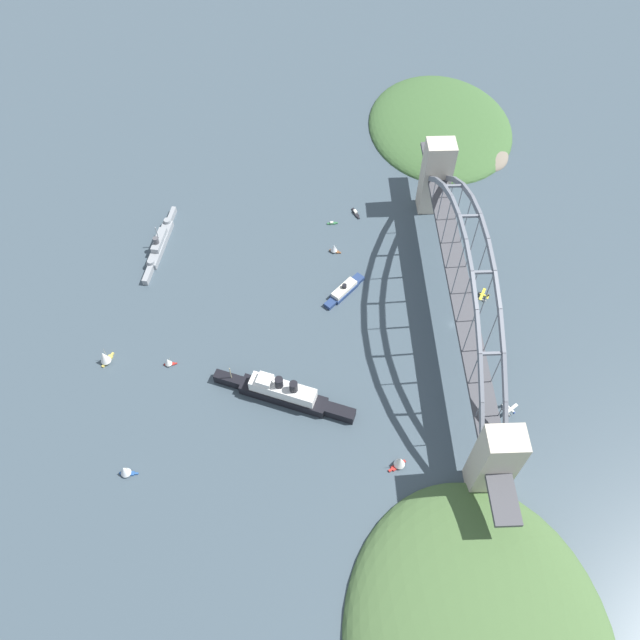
{
  "coord_description": "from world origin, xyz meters",
  "views": [
    {
      "loc": [
        -212.38,
        86.54,
        308.81
      ],
      "look_at": [
        0.0,
        79.24,
        8.0
      ],
      "focal_mm": 35.3,
      "sensor_mm": 36.0,
      "label": 1
    }
  ],
  "objects_px": {
    "small_boat_2": "(332,223)",
    "small_boat_5": "(125,471)",
    "small_boat_0": "(168,362)",
    "seaplane_second_in_formation": "(509,409)",
    "small_boat_6": "(400,462)",
    "harbor_arch_bridge": "(461,294)",
    "harbor_ferry_steamer": "(344,290)",
    "small_boat_4": "(104,357)",
    "seaplane_taxiing_near_bridge": "(483,296)",
    "small_boat_3": "(334,248)",
    "small_boat_1": "(356,213)",
    "ocean_liner": "(284,393)",
    "naval_cruiser": "(160,244)"
  },
  "relations": [
    {
      "from": "small_boat_2",
      "to": "small_boat_5",
      "type": "height_order",
      "value": "small_boat_5"
    },
    {
      "from": "small_boat_2",
      "to": "small_boat_0",
      "type": "bearing_deg",
      "value": 137.5
    },
    {
      "from": "seaplane_second_in_formation",
      "to": "small_boat_6",
      "type": "height_order",
      "value": "small_boat_6"
    },
    {
      "from": "seaplane_second_in_formation",
      "to": "small_boat_0",
      "type": "bearing_deg",
      "value": 79.19
    },
    {
      "from": "harbor_arch_bridge",
      "to": "small_boat_6",
      "type": "xyz_separation_m",
      "value": [
        -87.77,
        41.43,
        -25.09
      ]
    },
    {
      "from": "harbor_ferry_steamer",
      "to": "small_boat_0",
      "type": "height_order",
      "value": "harbor_ferry_steamer"
    },
    {
      "from": "harbor_arch_bridge",
      "to": "small_boat_4",
      "type": "relative_size",
      "value": 22.46
    },
    {
      "from": "seaplane_taxiing_near_bridge",
      "to": "seaplane_second_in_formation",
      "type": "height_order",
      "value": "seaplane_taxiing_near_bridge"
    },
    {
      "from": "small_boat_3",
      "to": "small_boat_1",
      "type": "bearing_deg",
      "value": -25.91
    },
    {
      "from": "small_boat_4",
      "to": "seaplane_second_in_formation",
      "type": "bearing_deg",
      "value": -99.84
    },
    {
      "from": "seaplane_taxiing_near_bridge",
      "to": "small_boat_0",
      "type": "distance_m",
      "value": 192.84
    },
    {
      "from": "harbor_ferry_steamer",
      "to": "small_boat_4",
      "type": "relative_size",
      "value": 2.37
    },
    {
      "from": "ocean_liner",
      "to": "small_boat_5",
      "type": "relative_size",
      "value": 8.09
    },
    {
      "from": "harbor_arch_bridge",
      "to": "small_boat_0",
      "type": "xyz_separation_m",
      "value": [
        -22.63,
        166.62,
        -26.52
      ]
    },
    {
      "from": "harbor_arch_bridge",
      "to": "ocean_liner",
      "type": "height_order",
      "value": "harbor_arch_bridge"
    },
    {
      "from": "seaplane_second_in_formation",
      "to": "small_boat_2",
      "type": "height_order",
      "value": "seaplane_second_in_formation"
    },
    {
      "from": "harbor_ferry_steamer",
      "to": "small_boat_4",
      "type": "distance_m",
      "value": 146.7
    },
    {
      "from": "ocean_liner",
      "to": "small_boat_2",
      "type": "relative_size",
      "value": 10.93
    },
    {
      "from": "harbor_arch_bridge",
      "to": "small_boat_3",
      "type": "xyz_separation_m",
      "value": [
        60.07,
        68.01,
        -26.31
      ]
    },
    {
      "from": "small_boat_6",
      "to": "small_boat_1",
      "type": "bearing_deg",
      "value": 3.22
    },
    {
      "from": "seaplane_second_in_formation",
      "to": "small_boat_4",
      "type": "bearing_deg",
      "value": 80.16
    },
    {
      "from": "ocean_liner",
      "to": "small_boat_1",
      "type": "xyz_separation_m",
      "value": [
        140.73,
        -49.0,
        -5.39
      ]
    },
    {
      "from": "small_boat_5",
      "to": "small_boat_3",
      "type": "bearing_deg",
      "value": -37.55
    },
    {
      "from": "small_boat_2",
      "to": "small_boat_3",
      "type": "xyz_separation_m",
      "value": [
        -24.82,
        -0.07,
        2.75
      ]
    },
    {
      "from": "small_boat_0",
      "to": "small_boat_6",
      "type": "bearing_deg",
      "value": -117.49
    },
    {
      "from": "small_boat_0",
      "to": "small_boat_1",
      "type": "xyz_separation_m",
      "value": [
        116.4,
        -114.99,
        -2.38
      ]
    },
    {
      "from": "ocean_liner",
      "to": "harbor_ferry_steamer",
      "type": "relative_size",
      "value": 2.86
    },
    {
      "from": "seaplane_taxiing_near_bridge",
      "to": "small_boat_6",
      "type": "relative_size",
      "value": 0.95
    },
    {
      "from": "small_boat_3",
      "to": "small_boat_6",
      "type": "xyz_separation_m",
      "value": [
        -147.85,
        -26.58,
        1.21
      ]
    },
    {
      "from": "ocean_liner",
      "to": "small_boat_2",
      "type": "xyz_separation_m",
      "value": [
        131.85,
        -32.56,
        -5.55
      ]
    },
    {
      "from": "ocean_liner",
      "to": "harbor_ferry_steamer",
      "type": "xyz_separation_m",
      "value": [
        73.06,
        -37.42,
        -3.88
      ]
    },
    {
      "from": "naval_cruiser",
      "to": "small_boat_0",
      "type": "height_order",
      "value": "naval_cruiser"
    },
    {
      "from": "harbor_arch_bridge",
      "to": "small_boat_0",
      "type": "bearing_deg",
      "value": 97.73
    },
    {
      "from": "small_boat_3",
      "to": "naval_cruiser",
      "type": "bearing_deg",
      "value": 86.13
    },
    {
      "from": "small_boat_4",
      "to": "small_boat_6",
      "type": "height_order",
      "value": "small_boat_4"
    },
    {
      "from": "naval_cruiser",
      "to": "small_boat_0",
      "type": "distance_m",
      "value": 91.59
    },
    {
      "from": "small_boat_2",
      "to": "small_boat_6",
      "type": "bearing_deg",
      "value": -171.23
    },
    {
      "from": "small_boat_0",
      "to": "small_boat_2",
      "type": "bearing_deg",
      "value": -42.5
    },
    {
      "from": "seaplane_second_in_formation",
      "to": "small_boat_0",
      "type": "height_order",
      "value": "small_boat_0"
    },
    {
      "from": "small_boat_4",
      "to": "small_boat_0",
      "type": "bearing_deg",
      "value": -94.69
    },
    {
      "from": "naval_cruiser",
      "to": "small_boat_4",
      "type": "bearing_deg",
      "value": 166.45
    },
    {
      "from": "seaplane_taxiing_near_bridge",
      "to": "small_boat_0",
      "type": "bearing_deg",
      "value": 102.44
    },
    {
      "from": "naval_cruiser",
      "to": "seaplane_taxiing_near_bridge",
      "type": "relative_size",
      "value": 6.9
    },
    {
      "from": "naval_cruiser",
      "to": "small_boat_2",
      "type": "relative_size",
      "value": 9.09
    },
    {
      "from": "ocean_liner",
      "to": "seaplane_second_in_formation",
      "type": "xyz_separation_m",
      "value": [
        -11.66,
        -122.45,
        -4.16
      ]
    },
    {
      "from": "ocean_liner",
      "to": "small_boat_6",
      "type": "distance_m",
      "value": 71.93
    },
    {
      "from": "small_boat_3",
      "to": "seaplane_second_in_formation",
      "type": "bearing_deg",
      "value": -142.88
    },
    {
      "from": "harbor_arch_bridge",
      "to": "small_boat_1",
      "type": "xyz_separation_m",
      "value": [
        93.78,
        51.63,
        -28.9
      ]
    },
    {
      "from": "small_boat_6",
      "to": "ocean_liner",
      "type": "bearing_deg",
      "value": 55.41
    },
    {
      "from": "small_boat_3",
      "to": "small_boat_5",
      "type": "bearing_deg",
      "value": 142.45
    }
  ]
}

